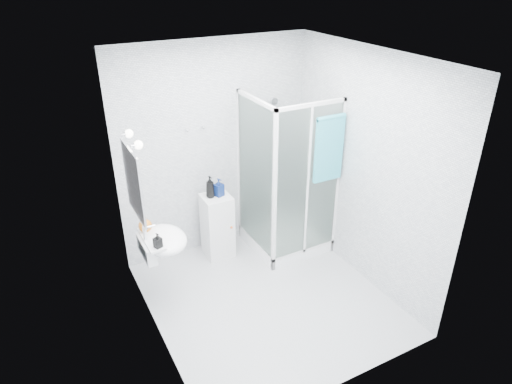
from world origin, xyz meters
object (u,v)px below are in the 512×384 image
shampoo_bottle_a (210,187)px  soap_dispenser_black (158,241)px  storage_cabinet (218,226)px  soap_dispenser_orange (145,223)px  shower_enclosure (284,218)px  hand_towel (329,147)px  wall_basin (161,241)px  shampoo_bottle_b (219,187)px

shampoo_bottle_a → soap_dispenser_black: size_ratio=1.78×
storage_cabinet → soap_dispenser_orange: bearing=-154.8°
soap_dispenser_orange → shower_enclosure: bearing=5.1°
shower_enclosure → hand_towel: 1.15m
soap_dispenser_orange → soap_dispenser_black: 0.35m
shower_enclosure → soap_dispenser_orange: bearing=-174.9°
storage_cabinet → soap_dispenser_black: size_ratio=5.35×
wall_basin → shampoo_bottle_a: size_ratio=2.06×
wall_basin → storage_cabinet: (0.87, 0.59, -0.39)m
hand_towel → shampoo_bottle_b: size_ratio=3.48×
shower_enclosure → shampoo_bottle_b: 0.93m
soap_dispenser_orange → soap_dispenser_black: size_ratio=1.16×
hand_towel → soap_dispenser_orange: (-2.07, 0.24, -0.53)m
shower_enclosure → shampoo_bottle_b: shower_enclosure is taller
shampoo_bottle_b → soap_dispenser_black: bearing=-141.5°
shower_enclosure → storage_cabinet: size_ratio=2.45×
soap_dispenser_orange → storage_cabinet: bearing=23.9°
shampoo_bottle_b → shampoo_bottle_a: bearing=174.3°
shower_enclosure → shampoo_bottle_a: shower_enclosure is taller
shampoo_bottle_b → soap_dispenser_orange: 1.10m
storage_cabinet → hand_towel: size_ratio=1.06×
shower_enclosure → storage_cabinet: (-0.79, 0.27, -0.04)m
storage_cabinet → shampoo_bottle_a: 0.55m
storage_cabinet → soap_dispenser_orange: soap_dispenser_orange is taller
hand_towel → soap_dispenser_orange: 2.15m
shower_enclosure → wall_basin: shower_enclosure is taller
storage_cabinet → shampoo_bottle_a: shampoo_bottle_a is taller
hand_towel → storage_cabinet: bearing=148.5°
storage_cabinet → shampoo_bottle_b: size_ratio=3.68×
hand_towel → shampoo_bottle_a: bearing=149.3°
hand_towel → soap_dispenser_black: bearing=-177.1°
shower_enclosure → soap_dispenser_black: (-1.74, -0.51, 0.49)m
shower_enclosure → soap_dispenser_orange: size_ratio=11.28×
shampoo_bottle_a → soap_dispenser_black: (-0.88, -0.80, -0.01)m
storage_cabinet → shampoo_bottle_a: size_ratio=3.00×
shower_enclosure → hand_towel: size_ratio=2.59×
storage_cabinet → shampoo_bottle_b: bearing=12.4°
soap_dispenser_orange → soap_dispenser_black: bearing=-86.3°
wall_basin → shampoo_bottle_b: bearing=33.4°
shampoo_bottle_a → soap_dispenser_orange: size_ratio=1.53×
soap_dispenser_orange → wall_basin: bearing=-56.4°
storage_cabinet → soap_dispenser_orange: size_ratio=4.61×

